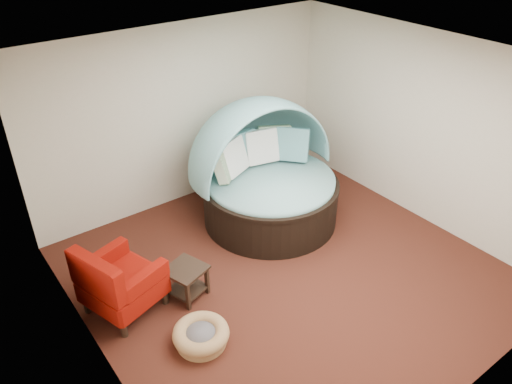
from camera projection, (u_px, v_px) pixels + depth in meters
floor at (287, 272)px, 6.65m from camera, size 5.00×5.00×0.00m
wall_back at (185, 115)px, 7.62m from camera, size 5.00×0.00×5.00m
wall_front at (483, 299)px, 4.22m from camera, size 5.00×0.00×5.00m
wall_left at (86, 262)px, 4.64m from camera, size 0.00×5.00×5.00m
wall_right at (423, 129)px, 7.20m from camera, size 0.00×5.00×5.00m
ceiling at (296, 65)px, 5.19m from camera, size 5.00×5.00×0.00m
canopy_daybed at (266, 167)px, 7.34m from camera, size 2.28×2.16×1.86m
pet_basket at (201, 335)px, 5.55m from camera, size 0.81×0.81×0.22m
red_armchair at (118, 282)px, 5.82m from camera, size 1.02×1.02×0.96m
side_table at (186, 278)px, 6.13m from camera, size 0.57×0.57×0.43m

